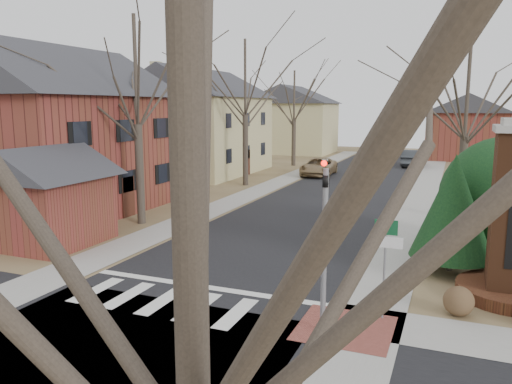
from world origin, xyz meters
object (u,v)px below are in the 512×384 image
at_px(sign_post, 385,249).
at_px(distant_car, 414,158).
at_px(traffic_signal_pole, 324,234).
at_px(pickup_truck, 319,167).

xyz_separation_m(sign_post, distant_car, (-2.19, 36.53, -1.15)).
relative_size(traffic_signal_pole, pickup_truck, 0.86).
relative_size(traffic_signal_pole, distant_car, 0.93).
bearing_deg(sign_post, pickup_truck, 108.39).
relative_size(pickup_truck, distant_car, 1.08).
bearing_deg(pickup_truck, traffic_signal_pole, -78.01).
height_order(traffic_signal_pole, pickup_truck, traffic_signal_pole).
relative_size(sign_post, distant_car, 0.57).
xyz_separation_m(traffic_signal_pole, distant_car, (-0.90, 37.95, -1.79)).
bearing_deg(distant_car, sign_post, 96.88).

